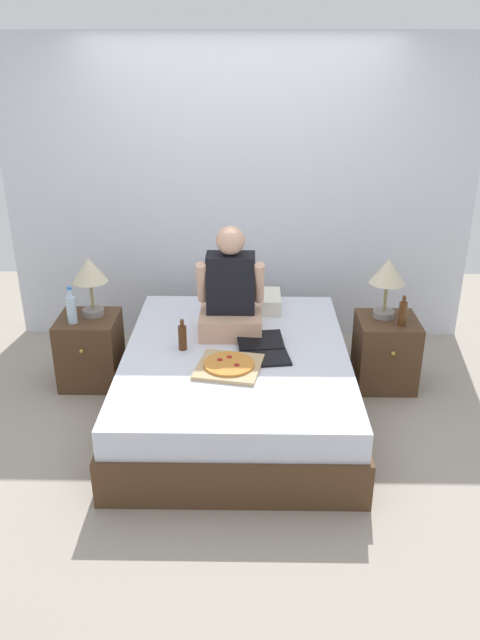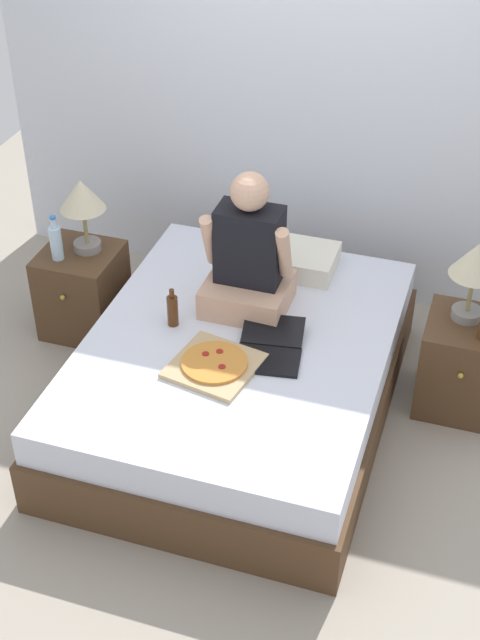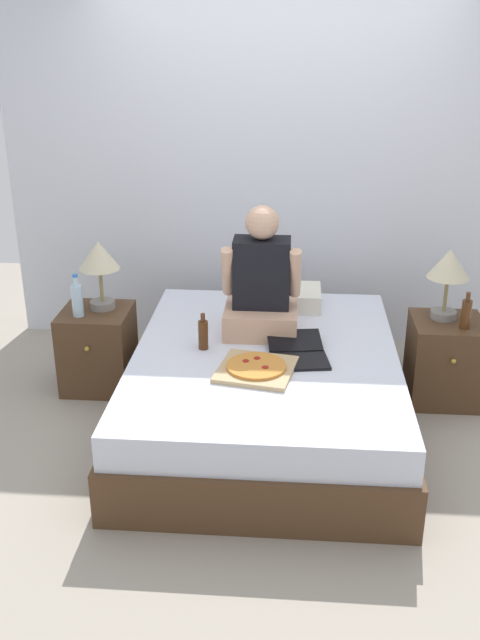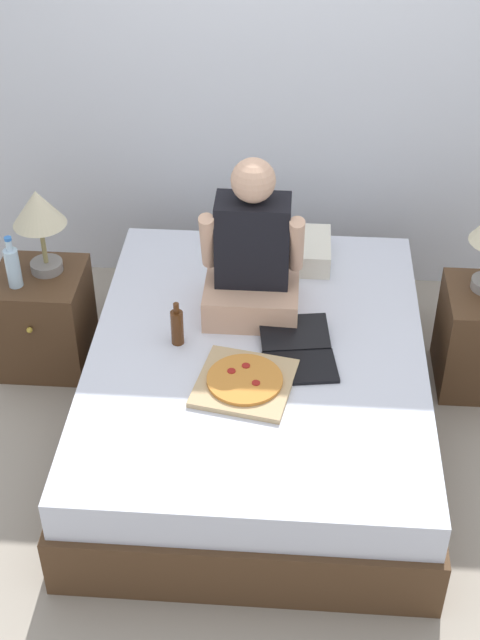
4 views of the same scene
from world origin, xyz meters
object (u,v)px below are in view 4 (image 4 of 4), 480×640
Objects in this scene: water_bottle at (13,266)px; person_seated at (252,258)px; pizza_box at (245,382)px; beer_bottle_on_bed at (177,327)px; laptop at (298,355)px; lamp_on_left_nightstand at (39,214)px; bed at (257,389)px; nightstand_left at (44,319)px.

water_bottle is 0.35× the size of person_seated.
beer_bottle_on_bed is (-0.32, 0.27, 0.07)m from pizza_box.
beer_bottle_on_bed is (-0.55, 0.08, 0.07)m from laptop.
lamp_on_left_nightstand is 1.06m from person_seated.
water_bottle is at bearing 177.85° from person_seated.
person_seated reaches higher than water_bottle.
beer_bottle_on_bed is at bearing 171.85° from laptop.
bed is 1.34m from lamp_on_left_nightstand.
person_seated reaches higher than lamp_on_left_nightstand.
lamp_on_left_nightstand is 1.33m from pizza_box.
water_bottle reaches higher than nightstand_left.
person_seated reaches higher than bed.
nightstand_left is 0.92m from beer_bottle_on_bed.
person_seated is 3.55× the size of beer_bottle_on_bed.
person_seated is 1.67× the size of pizza_box.
lamp_on_left_nightstand is (-1.08, 0.49, 0.62)m from bed.
laptop is 0.56m from beer_bottle_on_bed.
laptop is 2.08× the size of beer_bottle_on_bed.
beer_bottle_on_bed is (0.76, -0.42, 0.32)m from nightstand_left.
pizza_box is at bearing -39.98° from beer_bottle_on_bed.
laptop is (1.27, -0.55, -0.35)m from lamp_on_left_nightstand.
lamp_on_left_nightstand is at bearing 146.56° from beer_bottle_on_bed.
bed is 0.62m from person_seated.
bed is 1.20m from nightstand_left.
laptop is (0.19, -0.06, 0.27)m from bed.
water_bottle is 1.45m from laptop.
person_seated is at bearing 98.14° from bed.
beer_bottle_on_bed is (0.72, -0.47, -0.28)m from lamp_on_left_nightstand.
person_seated is at bearing 42.21° from beer_bottle_on_bed.
beer_bottle_on_bed is (0.84, -0.33, -0.06)m from water_bottle.
bed is 0.37m from pizza_box.
nightstand_left is 1.17× the size of laptop.
water_bottle reaches higher than pizza_box.
person_seated is at bearing -2.15° from water_bottle.
laptop is at bearing -8.15° from beer_bottle_on_bed.
nightstand_left is 0.40m from water_bottle.
lamp_on_left_nightstand is at bearing 156.43° from laptop.
bed is at bearing -24.35° from lamp_on_left_nightstand.
bed is at bearing 161.19° from laptop.
pizza_box is (0.00, -0.56, -0.27)m from person_seated.
water_bottle is (-0.12, -0.14, -0.22)m from lamp_on_left_nightstand.
lamp_on_left_nightstand reaches higher than laptop.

